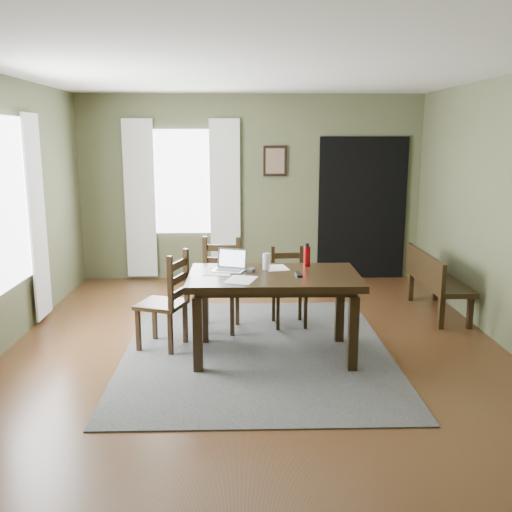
{
  "coord_description": "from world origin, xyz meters",
  "views": [
    {
      "loc": [
        -0.16,
        -5.39,
        2.09
      ],
      "look_at": [
        0.0,
        0.3,
        0.9
      ],
      "focal_mm": 40.0,
      "sensor_mm": 36.0,
      "label": 1
    }
  ],
  "objects_px": {
    "laptop": "(230,265)",
    "bench": "(434,277)",
    "chair_back_left": "(220,286)",
    "water_bottle": "(307,256)",
    "dining_table": "(274,284)",
    "chair_end": "(166,302)",
    "chair_back_right": "(289,288)"
  },
  "relations": [
    {
      "from": "laptop",
      "to": "bench",
      "type": "bearing_deg",
      "value": 43.69
    },
    {
      "from": "chair_back_left",
      "to": "water_bottle",
      "type": "distance_m",
      "value": 1.11
    },
    {
      "from": "dining_table",
      "to": "bench",
      "type": "xyz_separation_m",
      "value": [
        2.0,
        1.31,
        -0.27
      ]
    },
    {
      "from": "dining_table",
      "to": "chair_back_left",
      "type": "bearing_deg",
      "value": 124.36
    },
    {
      "from": "laptop",
      "to": "chair_end",
      "type": "bearing_deg",
      "value": -167.17
    },
    {
      "from": "dining_table",
      "to": "chair_end",
      "type": "height_order",
      "value": "chair_end"
    },
    {
      "from": "chair_end",
      "to": "water_bottle",
      "type": "distance_m",
      "value": 1.48
    },
    {
      "from": "chair_end",
      "to": "laptop",
      "type": "relative_size",
      "value": 2.75
    },
    {
      "from": "dining_table",
      "to": "laptop",
      "type": "relative_size",
      "value": 4.54
    },
    {
      "from": "dining_table",
      "to": "bench",
      "type": "height_order",
      "value": "dining_table"
    },
    {
      "from": "bench",
      "to": "chair_back_right",
      "type": "bearing_deg",
      "value": 101.53
    },
    {
      "from": "laptop",
      "to": "chair_back_right",
      "type": "bearing_deg",
      "value": 68.91
    },
    {
      "from": "chair_back_left",
      "to": "laptop",
      "type": "xyz_separation_m",
      "value": [
        0.13,
        -0.65,
        0.38
      ]
    },
    {
      "from": "dining_table",
      "to": "chair_end",
      "type": "distance_m",
      "value": 1.11
    },
    {
      "from": "chair_end",
      "to": "bench",
      "type": "xyz_separation_m",
      "value": [
        3.05,
        1.07,
        -0.04
      ]
    },
    {
      "from": "dining_table",
      "to": "laptop",
      "type": "distance_m",
      "value": 0.48
    },
    {
      "from": "chair_back_left",
      "to": "laptop",
      "type": "height_order",
      "value": "laptop"
    },
    {
      "from": "chair_back_left",
      "to": "bench",
      "type": "relative_size",
      "value": 0.75
    },
    {
      "from": "chair_back_right",
      "to": "water_bottle",
      "type": "height_order",
      "value": "water_bottle"
    },
    {
      "from": "bench",
      "to": "laptop",
      "type": "xyz_separation_m",
      "value": [
        -2.41,
        -1.13,
        0.42
      ]
    },
    {
      "from": "chair_end",
      "to": "laptop",
      "type": "xyz_separation_m",
      "value": [
        0.64,
        -0.06,
        0.39
      ]
    },
    {
      "from": "dining_table",
      "to": "chair_end",
      "type": "relative_size",
      "value": 1.65
    },
    {
      "from": "chair_back_left",
      "to": "chair_end",
      "type": "bearing_deg",
      "value": -122.52
    },
    {
      "from": "chair_back_right",
      "to": "bench",
      "type": "relative_size",
      "value": 0.66
    },
    {
      "from": "chair_back_left",
      "to": "chair_back_right",
      "type": "relative_size",
      "value": 1.15
    },
    {
      "from": "chair_back_right",
      "to": "laptop",
      "type": "height_order",
      "value": "laptop"
    },
    {
      "from": "laptop",
      "to": "water_bottle",
      "type": "xyz_separation_m",
      "value": [
        0.76,
        0.15,
        0.05
      ]
    },
    {
      "from": "dining_table",
      "to": "bench",
      "type": "bearing_deg",
      "value": 33.86
    },
    {
      "from": "dining_table",
      "to": "chair_end",
      "type": "bearing_deg",
      "value": 167.94
    },
    {
      "from": "bench",
      "to": "water_bottle",
      "type": "distance_m",
      "value": 1.98
    },
    {
      "from": "water_bottle",
      "to": "chair_end",
      "type": "bearing_deg",
      "value": -176.67
    },
    {
      "from": "dining_table",
      "to": "chair_back_right",
      "type": "xyz_separation_m",
      "value": [
        0.22,
        0.95,
        -0.29
      ]
    }
  ]
}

